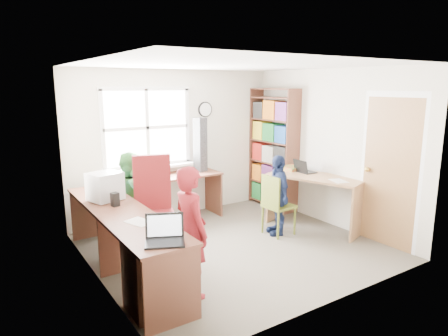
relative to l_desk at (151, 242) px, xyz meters
name	(u,v)px	position (x,y,z in m)	size (l,w,h in m)	color
room	(231,157)	(1.32, 0.38, 0.76)	(3.64, 3.44, 2.44)	#4C453B
l_desk	(151,242)	(0.00, 0.00, 0.00)	(2.38, 2.95, 0.75)	brown
right_desk	(316,190)	(2.79, 0.25, 0.13)	(1.07, 1.53, 0.81)	#A27851
bookshelf	(273,151)	(2.96, 1.47, 0.55)	(0.30, 1.02, 2.10)	brown
swivel_chair	(154,214)	(0.31, 0.62, 0.10)	(0.74, 0.74, 1.28)	black
wooden_chair	(276,203)	(2.07, 0.33, 0.03)	(0.40, 0.40, 0.89)	#5B6521
crt_monitor	(105,187)	(-0.22, 0.87, 0.47)	(0.44, 0.42, 0.36)	silver
laptop_left	(165,235)	(-0.16, -0.73, 0.35)	(0.44, 0.42, 0.24)	black
laptop_right	(304,170)	(2.80, 0.54, 0.40)	(0.26, 0.31, 0.21)	black
speaker_a	(115,199)	(-0.19, 0.59, 0.38)	(0.10, 0.10, 0.16)	black
speaker_b	(105,189)	(-0.15, 1.13, 0.38)	(0.10, 0.10, 0.17)	black
cd_tower	(200,145)	(1.63, 1.73, 0.74)	(0.21, 0.20, 0.89)	black
game_box	(292,168)	(2.78, 0.79, 0.38)	(0.30, 0.30, 0.06)	red
paper_a	(139,222)	(-0.16, -0.10, 0.30)	(0.29, 0.34, 0.00)	silver
paper_b	(339,181)	(2.82, -0.15, 0.35)	(0.26, 0.32, 0.00)	silver
potted_plant	(154,167)	(0.83, 1.79, 0.45)	(0.18, 0.14, 0.32)	#2D6729
person_red	(191,232)	(0.23, -0.49, 0.23)	(0.50, 0.33, 1.37)	maroon
person_green	(132,198)	(0.23, 1.19, 0.18)	(0.62, 0.48, 1.28)	#367E32
person_navy	(278,195)	(2.13, 0.36, 0.13)	(0.69, 0.29, 1.18)	#152043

